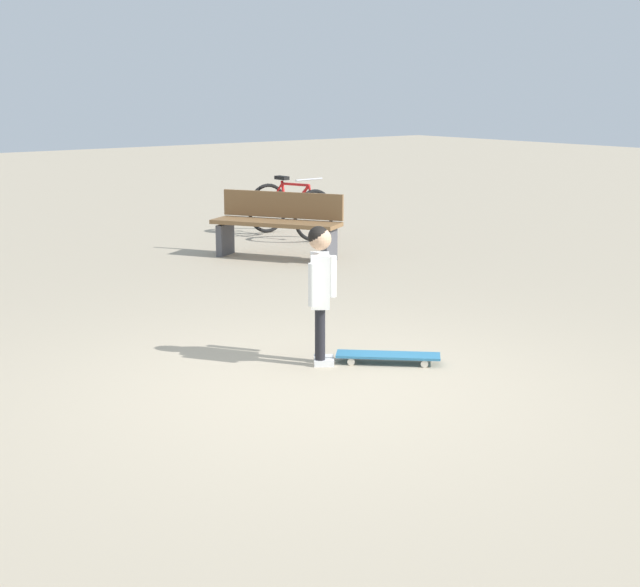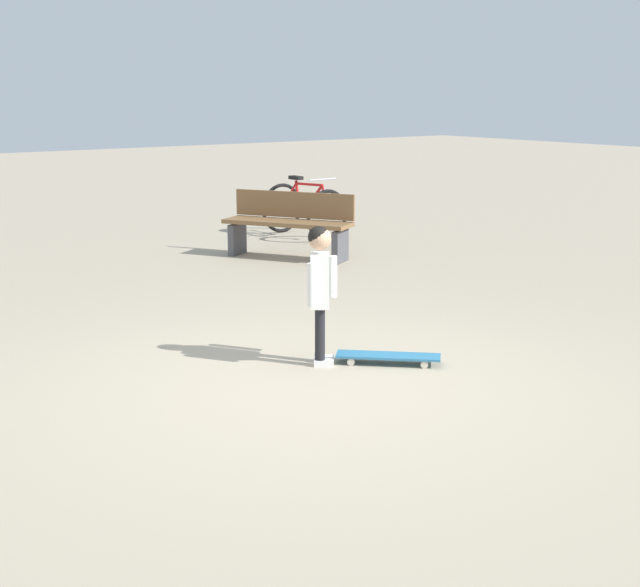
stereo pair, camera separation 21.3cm
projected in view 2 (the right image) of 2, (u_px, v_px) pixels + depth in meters
name	position (u px, v px, depth m)	size (l,w,h in m)	color
ground_plane	(308.00, 388.00, 6.59)	(50.00, 50.00, 0.00)	tan
child_person	(320.00, 280.00, 7.01)	(0.28, 0.37, 1.06)	black
skateboard	(388.00, 356.00, 7.14)	(0.68, 0.70, 0.07)	teal
bicycle_mid	(304.00, 210.00, 13.13)	(1.11, 0.77, 0.85)	black
street_bench	(289.00, 224.00, 11.51)	(1.60, 1.18, 0.80)	brown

